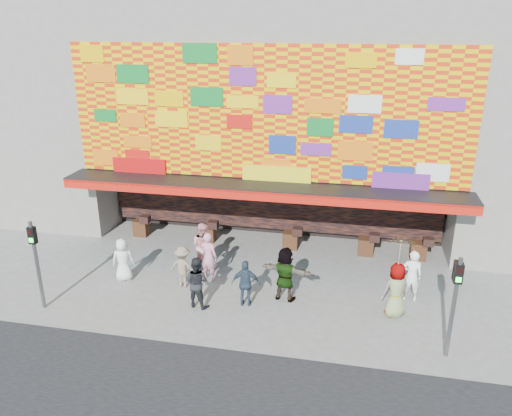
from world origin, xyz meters
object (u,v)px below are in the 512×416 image
object	(u,v)px
ped_d	(183,267)
signal_right	(455,297)
ped_e	(246,283)
ped_f	(285,274)
ped_a	(123,260)
ped_i	(203,246)
ped_b	(209,256)
ped_c	(197,282)
ped_h	(412,276)
ped_g	(396,290)
parasol	(400,253)
signal_left	(36,255)

from	to	relation	value
ped_d	signal_right	bearing A→B (deg)	169.34
ped_e	ped_f	size ratio (longest dim) A/B	0.85
ped_a	ped_i	size ratio (longest dim) A/B	0.87
ped_f	signal_right	bearing A→B (deg)	166.87
ped_a	ped_b	size ratio (longest dim) A/B	0.87
ped_a	ped_b	xyz separation A→B (m)	(2.97, 0.64, 0.12)
ped_b	ped_c	distance (m)	1.81
ped_b	ped_f	bearing A→B (deg)	178.69
ped_e	ped_h	bearing A→B (deg)	-170.60
ped_g	ped_h	bearing A→B (deg)	-142.94
ped_a	ped_e	size ratio (longest dim) A/B	0.99
ped_b	ped_c	world-z (taller)	ped_b
ped_d	ped_h	distance (m)	7.68
signal_right	ped_a	world-z (taller)	signal_right
ped_d	ped_g	bearing A→B (deg)	-179.34
ped_c	ped_i	world-z (taller)	ped_i
ped_d	parasol	xyz separation A→B (m)	(7.10, -0.44, 1.41)
signal_right	ped_e	bearing A→B (deg)	166.42
ped_f	parasol	distance (m)	3.73
ped_e	ped_f	bearing A→B (deg)	-157.59
ped_b	ped_g	xyz separation A→B (m)	(6.38, -1.11, -0.00)
ped_g	ped_d	bearing A→B (deg)	-29.12
ped_h	ped_a	bearing A→B (deg)	4.59
ped_e	ped_b	bearing A→B (deg)	-46.61
ped_f	ped_g	bearing A→B (deg)	-174.51
ped_d	ped_g	world-z (taller)	ped_g
ped_g	ped_b	bearing A→B (deg)	-35.51
ped_a	ped_h	bearing A→B (deg)	166.46
ped_a	ped_g	size ratio (longest dim) A/B	0.88
signal_right	ped_d	distance (m)	8.78
signal_left	ped_i	bearing A→B (deg)	41.39
ped_e	ped_h	size ratio (longest dim) A/B	0.89
ped_g	ped_h	world-z (taller)	ped_g
ped_b	ped_i	world-z (taller)	same
ped_a	ped_g	xyz separation A→B (m)	(9.35, -0.48, 0.11)
signal_left	ped_c	world-z (taller)	signal_left
ped_f	ped_i	xyz separation A→B (m)	(-3.33, 1.65, -0.03)
ped_f	parasol	size ratio (longest dim) A/B	1.00
signal_left	signal_right	world-z (taller)	same
signal_left	ped_d	xyz separation A→B (m)	(3.98, 2.23, -1.11)
ped_h	parasol	xyz separation A→B (m)	(-0.56, -1.08, 1.27)
signal_left	ped_e	xyz separation A→B (m)	(6.39, 1.45, -1.06)
signal_right	ped_f	size ratio (longest dim) A/B	1.61
ped_g	ped_a	bearing A→B (deg)	-28.52
ped_i	parasol	xyz separation A→B (m)	(6.84, -1.94, 1.26)
ped_b	ped_g	bearing A→B (deg)	-175.18
signal_right	ped_h	world-z (taller)	signal_right
signal_right	parasol	world-z (taller)	signal_right
signal_right	ped_b	size ratio (longest dim) A/B	1.67
ped_e	ped_i	size ratio (longest dim) A/B	0.89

